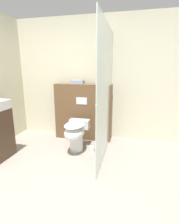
# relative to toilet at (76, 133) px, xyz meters

# --- Properties ---
(ground_plane) EXTENTS (12.00, 12.00, 0.00)m
(ground_plane) POSITION_rel_toilet_xyz_m (0.06, -1.34, -0.34)
(ground_plane) COLOR gray
(wall_back) EXTENTS (8.00, 0.06, 2.50)m
(wall_back) POSITION_rel_toilet_xyz_m (0.06, 0.87, 0.91)
(wall_back) COLOR beige
(wall_back) RESTS_ON ground_plane
(partition_panel) EXTENTS (1.18, 0.25, 1.16)m
(partition_panel) POSITION_rel_toilet_xyz_m (-0.03, 0.64, 0.24)
(partition_panel) COLOR brown
(partition_panel) RESTS_ON ground_plane
(shower_glass) EXTENTS (0.04, 1.64, 2.14)m
(shower_glass) POSITION_rel_toilet_xyz_m (0.52, 0.02, 0.72)
(shower_glass) COLOR silver
(shower_glass) RESTS_ON ground_plane
(toilet) EXTENTS (0.38, 0.64, 0.53)m
(toilet) POSITION_rel_toilet_xyz_m (0.00, 0.00, 0.00)
(toilet) COLOR white
(toilet) RESTS_ON ground_plane
(hair_drier) EXTENTS (0.16, 0.08, 0.15)m
(hair_drier) POSITION_rel_toilet_xyz_m (0.39, 0.64, 0.93)
(hair_drier) COLOR black
(hair_drier) RESTS_ON partition_panel
(folded_towel) EXTENTS (0.27, 0.16, 0.08)m
(folded_towel) POSITION_rel_toilet_xyz_m (-0.15, 0.64, 0.86)
(folded_towel) COLOR #8C9EAD
(folded_towel) RESTS_ON partition_panel
(spare_toilet_roll) EXTENTS (0.09, 0.09, 0.10)m
(spare_toilet_roll) POSITION_rel_toilet_xyz_m (0.28, 0.04, -0.30)
(spare_toilet_roll) COLOR white
(spare_toilet_roll) RESTS_ON ground_plane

